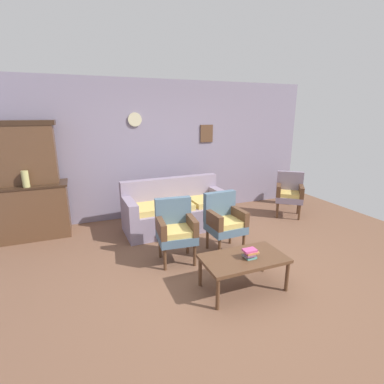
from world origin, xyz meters
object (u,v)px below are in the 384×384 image
(side_cabinet, at_px, (34,211))
(wingback_chair_by_fireplace, at_px, (289,192))
(armchair_row_middle, at_px, (176,228))
(book_stack_on_table, at_px, (250,253))
(floral_couch, at_px, (176,211))
(armchair_near_couch_end, at_px, (224,220))
(floor_vase_by_wall, at_px, (289,190))
(coffee_table, at_px, (244,260))
(vase_on_cabinet, at_px, (25,179))

(side_cabinet, bearing_deg, wingback_chair_by_fireplace, -8.80)
(armchair_row_middle, xyz_separation_m, book_stack_on_table, (0.58, -1.02, -0.02))
(floral_couch, bearing_deg, armchair_row_middle, -108.43)
(armchair_near_couch_end, bearing_deg, armchair_row_middle, -177.50)
(floral_couch, bearing_deg, side_cabinet, 167.58)
(floral_couch, bearing_deg, floor_vase_by_wall, 8.14)
(floor_vase_by_wall, bearing_deg, armchair_row_middle, -154.71)
(floral_couch, distance_m, coffee_table, 2.13)
(side_cabinet, relative_size, coffee_table, 1.16)
(coffee_table, relative_size, book_stack_on_table, 5.66)
(side_cabinet, height_order, vase_on_cabinet, vase_on_cabinet)
(floral_couch, height_order, floor_vase_by_wall, floral_couch)
(armchair_row_middle, xyz_separation_m, armchair_near_couch_end, (0.79, 0.03, 0.00))
(armchair_row_middle, relative_size, wingback_chair_by_fireplace, 1.00)
(armchair_near_couch_end, bearing_deg, book_stack_on_table, -101.29)
(vase_on_cabinet, xyz_separation_m, armchair_near_couch_end, (2.79, -1.45, -0.56))
(wingback_chair_by_fireplace, bearing_deg, vase_on_cabinet, 173.43)
(side_cabinet, relative_size, armchair_row_middle, 1.28)
(armchair_row_middle, distance_m, coffee_table, 1.11)
(armchair_near_couch_end, xyz_separation_m, floor_vase_by_wall, (2.53, 1.54, -0.16))
(wingback_chair_by_fireplace, bearing_deg, armchair_row_middle, -161.40)
(floral_couch, relative_size, book_stack_on_table, 10.75)
(floral_couch, xyz_separation_m, armchair_row_middle, (-0.38, -1.15, 0.17))
(side_cabinet, xyz_separation_m, book_stack_on_table, (2.56, -2.69, 0.01))
(side_cabinet, height_order, armchair_row_middle, side_cabinet)
(side_cabinet, distance_m, book_stack_on_table, 3.72)
(wingback_chair_by_fireplace, distance_m, floor_vase_by_wall, 0.86)
(side_cabinet, bearing_deg, vase_on_cabinet, -95.40)
(armchair_near_couch_end, height_order, coffee_table, armchair_near_couch_end)
(vase_on_cabinet, xyz_separation_m, wingback_chair_by_fireplace, (4.78, -0.55, -0.56))
(floral_couch, relative_size, wingback_chair_by_fireplace, 2.11)
(book_stack_on_table, bearing_deg, side_cabinet, 133.66)
(book_stack_on_table, bearing_deg, vase_on_cabinet, 135.91)
(vase_on_cabinet, distance_m, wingback_chair_by_fireplace, 4.84)
(floral_couch, height_order, wingback_chair_by_fireplace, same)
(vase_on_cabinet, height_order, wingback_chair_by_fireplace, vase_on_cabinet)
(floral_couch, bearing_deg, book_stack_on_table, -84.75)
(vase_on_cabinet, bearing_deg, coffee_table, -44.18)
(side_cabinet, relative_size, floral_couch, 0.61)
(armchair_row_middle, bearing_deg, book_stack_on_table, -60.18)
(side_cabinet, xyz_separation_m, armchair_near_couch_end, (2.77, -1.64, 0.03))
(vase_on_cabinet, distance_m, floral_couch, 2.52)
(armchair_row_middle, distance_m, floor_vase_by_wall, 3.68)
(armchair_near_couch_end, bearing_deg, side_cabinet, 149.46)
(vase_on_cabinet, xyz_separation_m, coffee_table, (2.53, -2.46, -0.69))
(book_stack_on_table, height_order, floor_vase_by_wall, floor_vase_by_wall)
(armchair_row_middle, bearing_deg, vase_on_cabinet, 143.39)
(armchair_near_couch_end, bearing_deg, wingback_chair_by_fireplace, 24.40)
(floral_couch, xyz_separation_m, coffee_table, (0.14, -2.12, 0.05))
(vase_on_cabinet, xyz_separation_m, floral_couch, (2.38, -0.33, -0.74))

